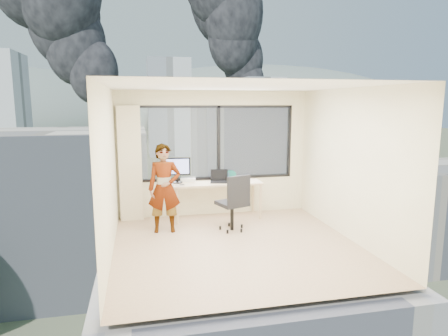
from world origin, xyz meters
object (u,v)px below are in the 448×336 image
object	(u,v)px
monitor	(177,170)
handbag	(230,175)
game_console	(188,179)
desk	(217,200)
laptop	(219,177)
chair	(232,202)
person	(164,188)

from	to	relation	value
monitor	handbag	world-z (taller)	monitor
game_console	handbag	size ratio (longest dim) A/B	1.18
desk	monitor	distance (m)	1.03
monitor	desk	bearing A→B (deg)	-4.20
desk	handbag	size ratio (longest dim) A/B	7.08
laptop	chair	bearing A→B (deg)	-72.43
chair	person	bearing A→B (deg)	151.83
person	desk	bearing A→B (deg)	34.54
game_console	laptop	bearing A→B (deg)	-14.34
desk	monitor	world-z (taller)	monitor
monitor	laptop	distance (m)	0.86
monitor	laptop	world-z (taller)	monitor
person	monitor	xyz separation A→B (m)	(0.31, 0.75, 0.20)
desk	handbag	xyz separation A→B (m)	(0.33, 0.23, 0.47)
game_console	handbag	bearing A→B (deg)	8.88
chair	handbag	bearing A→B (deg)	59.04
desk	monitor	xyz separation A→B (m)	(-0.80, 0.10, 0.64)
chair	game_console	xyz separation A→B (m)	(-0.68, 1.10, 0.24)
desk	game_console	size ratio (longest dim) A/B	5.99
chair	game_console	distance (m)	1.31
person	monitor	bearing A→B (deg)	71.83
person	handbag	bearing A→B (deg)	35.42
desk	handbag	distance (m)	0.62
desk	person	size ratio (longest dim) A/B	1.11
handbag	monitor	bearing A→B (deg)	166.75
laptop	handbag	distance (m)	0.39
desk	laptop	size ratio (longest dim) A/B	4.80
person	game_console	size ratio (longest dim) A/B	5.41
chair	monitor	size ratio (longest dim) A/B	2.07
desk	monitor	bearing A→B (deg)	172.57
handbag	chair	bearing A→B (deg)	-121.02
person	handbag	distance (m)	1.69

